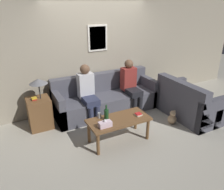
{
  "coord_description": "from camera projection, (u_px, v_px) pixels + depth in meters",
  "views": [
    {
      "loc": [
        -2.06,
        -3.84,
        2.49
      ],
      "look_at": [
        -0.16,
        -0.15,
        0.7
      ],
      "focal_mm": 35.0,
      "sensor_mm": 36.0,
      "label": 1
    }
  ],
  "objects": [
    {
      "name": "coffee_table",
      "position": [
        119.0,
        122.0,
        4.09
      ],
      "size": [
        1.17,
        0.55,
        0.47
      ],
      "color": "brown",
      "rests_on": "ground_plane"
    },
    {
      "name": "couch_side",
      "position": [
        188.0,
        104.0,
        5.0
      ],
      "size": [
        0.83,
        1.43,
        0.9
      ],
      "rotation": [
        0.0,
        0.0,
        1.57
      ],
      "color": "#4C4C56",
      "rests_on": "ground_plane"
    },
    {
      "name": "book_stack",
      "position": [
        138.0,
        114.0,
        4.18
      ],
      "size": [
        0.14,
        0.13,
        0.04
      ],
      "color": "beige",
      "rests_on": "coffee_table"
    },
    {
      "name": "ground_plane",
      "position": [
        115.0,
        119.0,
        4.99
      ],
      "size": [
        16.0,
        16.0,
        0.0
      ],
      "primitive_type": "plane",
      "color": "#ADA899"
    },
    {
      "name": "drinking_glass",
      "position": [
        99.0,
        115.0,
        4.08
      ],
      "size": [
        0.06,
        0.06,
        0.11
      ],
      "color": "silver",
      "rests_on": "coffee_table"
    },
    {
      "name": "wall_back",
      "position": [
        97.0,
        55.0,
        5.24
      ],
      "size": [
        9.0,
        0.08,
        2.6
      ],
      "color": "#9E937F",
      "rests_on": "ground_plane"
    },
    {
      "name": "person_left",
      "position": [
        88.0,
        91.0,
        4.77
      ],
      "size": [
        0.34,
        0.62,
        1.25
      ],
      "color": "#2D334C",
      "rests_on": "ground_plane"
    },
    {
      "name": "side_table_with_lamp",
      "position": [
        40.0,
        110.0,
        4.55
      ],
      "size": [
        0.47,
        0.46,
        1.08
      ],
      "color": "brown",
      "rests_on": "ground_plane"
    },
    {
      "name": "person_right",
      "position": [
        131.0,
        84.0,
        5.22
      ],
      "size": [
        0.34,
        0.61,
        1.23
      ],
      "color": "black",
      "rests_on": "ground_plane"
    },
    {
      "name": "teddy_bear",
      "position": [
        172.0,
        118.0,
        4.79
      ],
      "size": [
        0.2,
        0.2,
        0.31
      ],
      "color": "tan",
      "rests_on": "ground_plane"
    },
    {
      "name": "wine_bottle",
      "position": [
        106.0,
        114.0,
        3.99
      ],
      "size": [
        0.08,
        0.08,
        0.3
      ],
      "color": "#19421E",
      "rests_on": "coffee_table"
    },
    {
      "name": "tissue_box",
      "position": [
        105.0,
        124.0,
        3.79
      ],
      "size": [
        0.23,
        0.12,
        0.14
      ],
      "color": "silver",
      "rests_on": "coffee_table"
    },
    {
      "name": "couch_main",
      "position": [
        106.0,
        99.0,
        5.27
      ],
      "size": [
        2.47,
        0.83,
        0.9
      ],
      "color": "#4C4C56",
      "rests_on": "ground_plane"
    }
  ]
}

